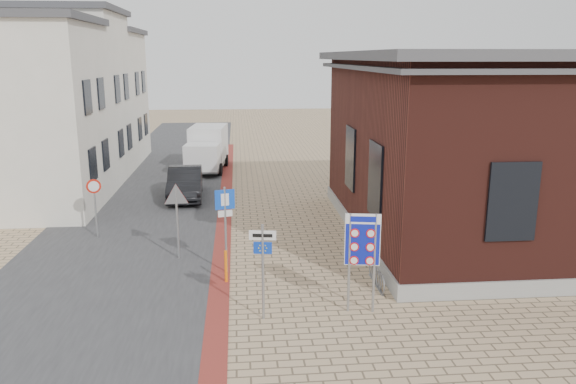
{
  "coord_description": "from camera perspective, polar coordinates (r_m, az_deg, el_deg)",
  "views": [
    {
      "loc": [
        -1.37,
        -13.08,
        6.62
      ],
      "look_at": [
        0.27,
        5.11,
        2.2
      ],
      "focal_mm": 35.0,
      "sensor_mm": 36.0,
      "label": 1
    }
  ],
  "objects": [
    {
      "name": "townhouse_far",
      "position": [
        38.38,
        -19.95,
        9.15
      ],
      "size": [
        7.4,
        6.4,
        8.3
      ],
      "color": "silver",
      "rests_on": "ground"
    },
    {
      "name": "essen_sign",
      "position": [
        14.27,
        -2.57,
        -6.61
      ],
      "size": [
        0.68,
        0.14,
        2.55
      ],
      "rotation": [
        0.0,
        0.0,
        -0.15
      ],
      "color": "gray",
      "rests_on": "ground"
    },
    {
      "name": "curb_strip",
      "position": [
        24.01,
        -6.48,
        -2.45
      ],
      "size": [
        0.6,
        40.0,
        0.02
      ],
      "primitive_type": "cube",
      "color": "maroon",
      "rests_on": "ground"
    },
    {
      "name": "bike_rack",
      "position": [
        17.03,
        8.98,
        -8.49
      ],
      "size": [
        0.08,
        1.8,
        0.6
      ],
      "color": "slate",
      "rests_on": "ground"
    },
    {
      "name": "yield_sign",
      "position": [
        18.79,
        -11.27,
        -1.09
      ],
      "size": [
        0.9,
        0.15,
        2.53
      ],
      "rotation": [
        0.0,
        0.0,
        0.1
      ],
      "color": "gray",
      "rests_on": "ground"
    },
    {
      "name": "ground",
      "position": [
        14.72,
        0.75,
        -13.12
      ],
      "size": [
        120.0,
        120.0,
        0.0
      ],
      "primitive_type": "plane",
      "color": "tan",
      "rests_on": "ground"
    },
    {
      "name": "brick_building",
      "position": [
        22.81,
        21.99,
        4.72
      ],
      "size": [
        13.0,
        13.0,
        6.8
      ],
      "color": "gray",
      "rests_on": "ground"
    },
    {
      "name": "sedan",
      "position": [
        27.22,
        -10.4,
        0.9
      ],
      "size": [
        1.76,
        4.54,
        1.48
      ],
      "primitive_type": "imported",
      "rotation": [
        0.0,
        0.0,
        0.04
      ],
      "color": "black",
      "rests_on": "ground"
    },
    {
      "name": "townhouse_mid",
      "position": [
        32.6,
        -22.62,
        8.97
      ],
      "size": [
        7.4,
        6.4,
        9.1
      ],
      "color": "silver",
      "rests_on": "ground"
    },
    {
      "name": "road_strip",
      "position": [
        29.14,
        -13.18,
        0.13
      ],
      "size": [
        7.0,
        60.0,
        0.02
      ],
      "primitive_type": "cube",
      "color": "#38383A",
      "rests_on": "ground"
    },
    {
      "name": "speed_sign",
      "position": [
        21.9,
        -19.05,
        -0.68
      ],
      "size": [
        0.52,
        0.18,
        2.25
      ],
      "rotation": [
        0.0,
        0.0,
        0.29
      ],
      "color": "gray",
      "rests_on": "ground"
    },
    {
      "name": "parking_sign",
      "position": [
        17.3,
        -6.4,
        -2.28
      ],
      "size": [
        0.6,
        0.19,
        2.77
      ],
      "rotation": [
        0.0,
        0.0,
        0.24
      ],
      "color": "gray",
      "rests_on": "ground"
    },
    {
      "name": "bollard",
      "position": [
        17.02,
        -6.32,
        -7.54
      ],
      "size": [
        0.11,
        0.11,
        1.01
      ],
      "primitive_type": "cylinder",
      "rotation": [
        0.0,
        0.0,
        -0.26
      ],
      "color": "orange",
      "rests_on": "ground"
    },
    {
      "name": "box_truck",
      "position": [
        33.66,
        -8.22,
        4.42
      ],
      "size": [
        2.46,
        5.07,
        2.56
      ],
      "rotation": [
        0.0,
        0.0,
        -0.1
      ],
      "color": "slate",
      "rests_on": "ground"
    },
    {
      "name": "border_sign",
      "position": [
        14.71,
        7.57,
        -5.07
      ],
      "size": [
        0.92,
        0.21,
        2.71
      ],
      "rotation": [
        0.0,
        0.0,
        -0.17
      ],
      "color": "gray",
      "rests_on": "ground"
    },
    {
      "name": "townhouse_near",
      "position": [
        26.97,
        -26.26,
        7.0
      ],
      "size": [
        7.4,
        6.4,
        8.3
      ],
      "color": "silver",
      "rests_on": "ground"
    }
  ]
}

